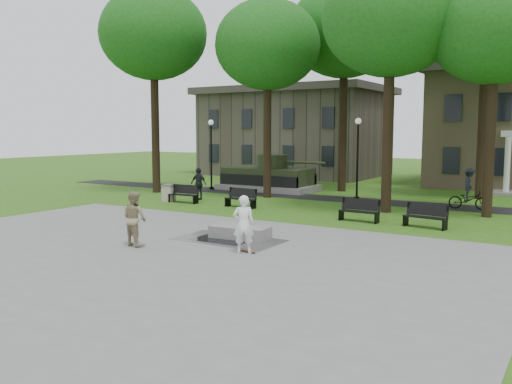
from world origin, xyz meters
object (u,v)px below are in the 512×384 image
Objects in this scene: concrete_block at (240,232)px; cyclist at (469,192)px; skateboarder at (244,224)px; trash_bin at (169,193)px; friend_watching at (134,218)px; park_bench_0 at (184,193)px.

cyclist is at bearing 65.08° from concrete_block.
skateboarder reaches higher than trash_bin.
skateboarder is at bearing -156.56° from friend_watching.
park_bench_0 is at bearing 105.64° from cyclist.
park_bench_0 is at bearing 0.30° from trash_bin.
cyclist is 15.11m from park_bench_0.
friend_watching is 1.06× the size of park_bench_0.
concrete_block is at bearing -85.05° from skateboarder.
cyclist reaches higher than friend_watching.
concrete_block is at bearing -119.76° from friend_watching.
park_bench_0 is at bearing -50.81° from friend_watching.
trash_bin is (-6.95, 9.81, -0.50)m from friend_watching.
cyclist is 16.16m from trash_bin.
skateboarder reaches higher than park_bench_0.
park_bench_0 is at bearing -73.49° from skateboarder.
cyclist is at bearing 19.78° from park_bench_0.
skateboarder is at bearing -53.77° from concrete_block.
trash_bin is at bearing 178.04° from park_bench_0.
trash_bin is at bearing -70.36° from skateboarder.
friend_watching is at bearing 145.77° from cyclist.
trash_bin is (-10.81, 8.78, -0.49)m from skateboarder.
skateboarder is at bearing -39.08° from trash_bin.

